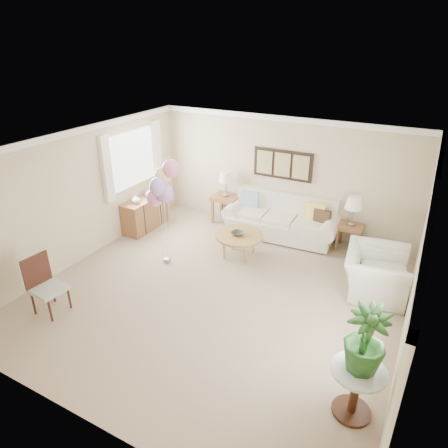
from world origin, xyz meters
The scene contains 18 objects.
ground_plane centered at (0.00, 0.00, 0.00)m, with size 6.00×6.00×0.00m, color tan.
room_shell centered at (-0.11, 0.09, 1.63)m, with size 6.04×6.04×2.60m.
wall_art_triptych centered at (0.00, 2.96, 1.55)m, with size 1.35×0.06×0.65m.
sofa centered at (0.18, 2.64, 0.37)m, with size 2.61×1.08×0.95m.
end_table_left centered at (-1.27, 2.70, 0.56)m, with size 0.61×0.56×0.67m.
end_table_right centered at (1.67, 2.70, 0.47)m, with size 0.51×0.47×0.56m.
lamp_left centered at (-1.27, 2.70, 1.13)m, with size 0.34×0.34×0.60m.
lamp_right centered at (1.67, 2.70, 1.04)m, with size 0.36×0.36×0.63m.
coffee_table centered at (-0.24, 1.35, 0.45)m, with size 0.97×0.97×0.49m.
decor_bowl centered at (-0.27, 1.32, 0.52)m, with size 0.25×0.25×0.06m, color #2D2724.
armchair centered at (2.41, 1.33, 0.39)m, with size 1.19×1.04×0.77m, color silver.
side_table centered at (2.62, -1.41, 0.52)m, with size 0.64×0.64×0.69m.
potted_plant centered at (2.62, -1.38, 1.11)m, with size 0.47×0.47×0.84m, color #1A4D19.
accent_chair centered at (-2.22, -1.73, 0.51)m, with size 0.52×0.52×0.99m.
credenza centered at (-2.76, 1.50, 0.37)m, with size 0.46×1.20×0.74m.
vase_white centered at (-2.74, 1.21, 0.84)m, with size 0.18×0.18×0.19m, color silver.
vase_sage centered at (-2.74, 1.67, 0.83)m, with size 0.17×0.17×0.17m, color #AFB1AC.
balloon_cluster centered at (-1.38, 0.42, 1.65)m, with size 0.59×0.60×2.12m.
Camera 1 is at (2.86, -5.11, 4.13)m, focal length 32.00 mm.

